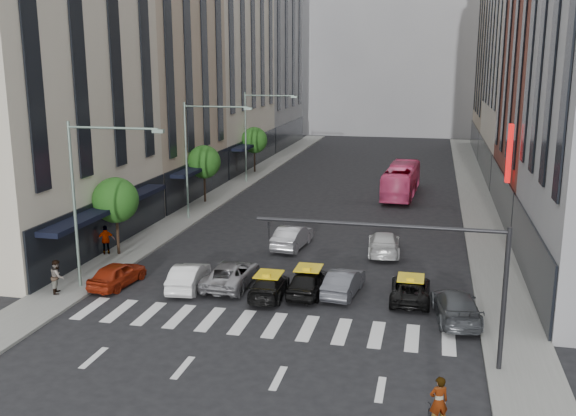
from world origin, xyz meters
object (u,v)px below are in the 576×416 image
Objects in this scene: bus at (401,180)px; pedestrian_near at (57,276)px; taxi_center at (309,281)px; car_white_front at (189,276)px; streetlamp_mid at (198,145)px; pedestrian_far at (106,240)px; car_red at (117,274)px; taxi_left at (269,286)px; streetlamp_near at (89,184)px; streetlamp_far at (255,125)px.

bus reaches higher than pedestrian_near.
pedestrian_near is (-12.94, -3.12, 0.33)m from taxi_center.
streetlamp_mid is at bearing -77.83° from car_white_front.
bus reaches higher than taxi_center.
car_red is at bearing 95.33° from pedestrian_far.
pedestrian_near is (-2.38, -2.05, 0.37)m from car_red.
taxi_left is at bearing -57.65° from streetlamp_mid.
pedestrian_far is at bearing -49.49° from car_red.
taxi_left is 28.29m from bus.
streetlamp_near reaches higher than pedestrian_near.
car_white_front is 1.00× the size of taxi_left.
streetlamp_mid reaches higher than bus.
streetlamp_near is at bearing -90.00° from streetlamp_mid.
pedestrian_far is (-11.92, 4.68, 0.47)m from taxi_left.
pedestrian_near is (-10.98, -2.29, 0.44)m from taxi_left.
car_red is 31.31m from bus.
pedestrian_far is (-2.48, 5.77, -4.82)m from streetlamp_near.
streetlamp_mid and streetlamp_far have the same top height.
streetlamp_near reaches higher than car_red.
streetlamp_mid is 16.00m from streetlamp_far.
taxi_center is 0.40× the size of bus.
pedestrian_near is (-1.54, -33.20, -4.85)m from streetlamp_far.
streetlamp_near is 4.96× the size of pedestrian_near.
streetlamp_near is 5.23m from pedestrian_near.
streetlamp_far is 2.12× the size of car_white_front.
streetlamp_near is at bearing 51.62° from car_red.
car_white_front is 6.59m from taxi_center.
car_red is 0.95× the size of taxi_left.
streetlamp_far is 0.85× the size of bus.
pedestrian_near reaches higher than taxi_center.
streetlamp_near is 2.11× the size of taxi_center.
streetlamp_near is at bearing 12.44° from taxi_center.
streetlamp_far is at bearing -81.90° from car_red.
taxi_center is 2.35× the size of pedestrian_near.
streetlamp_far reaches higher than car_red.
streetlamp_near is 1.00× the size of streetlamp_far.
bus reaches higher than pedestrian_far.
streetlamp_near reaches higher than taxi_left.
pedestrian_near is at bearing 47.28° from car_red.
bus is at bearing 40.92° from streetlamp_mid.
streetlamp_far is at bearing 90.00° from streetlamp_mid.
pedestrian_far is (-13.88, 3.86, 0.35)m from taxi_center.
bus is 28.84m from pedestrian_far.
taxi_center is 13.32m from pedestrian_near.
car_red is 0.38× the size of bus.
streetlamp_mid is 18.43m from taxi_left.
streetlamp_mid is at bearing -90.00° from streetlamp_far.
streetlamp_far is (0.00, 16.00, 0.00)m from streetlamp_mid.
car_red is 4.03m from car_white_front.
taxi_left is 12.82m from pedestrian_far.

